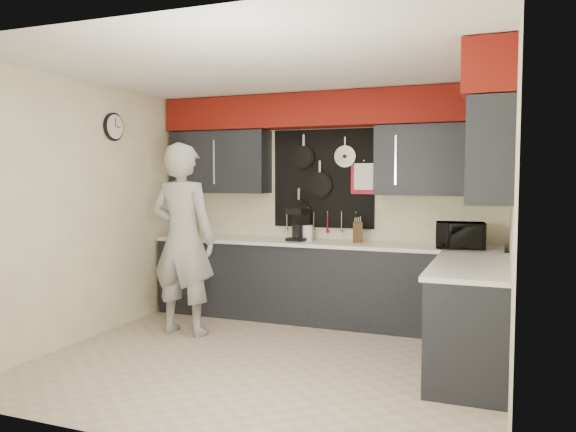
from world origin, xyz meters
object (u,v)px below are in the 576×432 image
at_px(coffee_maker, 299,224).
at_px(person, 183,239).
at_px(knife_block, 358,233).
at_px(utensil_crock, 307,233).
at_px(microwave, 460,235).

xyz_separation_m(coffee_maker, person, (-0.93, -0.99, -0.11)).
distance_m(knife_block, utensil_crock, 0.61).
distance_m(microwave, person, 2.85).
relative_size(microwave, utensil_crock, 2.76).
bearing_deg(utensil_crock, microwave, -4.08).
bearing_deg(utensil_crock, knife_block, -2.59).
distance_m(utensil_crock, coffee_maker, 0.14).
distance_m(coffee_maker, person, 1.36).
distance_m(microwave, knife_block, 1.09).
bearing_deg(coffee_maker, person, -124.98).
relative_size(microwave, knife_block, 2.13).
height_order(microwave, knife_block, microwave).
relative_size(coffee_maker, person, 0.18).
relative_size(microwave, coffee_maker, 1.30).
xyz_separation_m(microwave, knife_block, (-1.09, 0.09, -0.02)).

